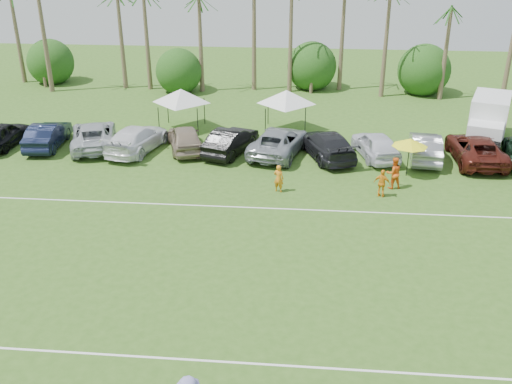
{
  "coord_description": "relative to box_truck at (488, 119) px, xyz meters",
  "views": [
    {
      "loc": [
        5.57,
        -13.13,
        13.4
      ],
      "look_at": [
        3.27,
        12.54,
        1.6
      ],
      "focal_mm": 40.0,
      "sensor_mm": 36.0,
      "label": 1
    }
  ],
  "objects": [
    {
      "name": "palm_tree_8",
      "position": [
        -5.11,
        12.22,
        5.81
      ],
      "size": [
        2.4,
        2.4,
        8.9
      ],
      "color": "brown",
      "rests_on": "ground"
    },
    {
      "name": "parked_car_9",
      "position": [
        -4.81,
        -3.71,
        -0.81
      ],
      "size": [
        2.38,
        5.38,
        1.72
      ],
      "primitive_type": "imported",
      "rotation": [
        0.0,
        0.0,
        3.03
      ],
      "color": "gray",
      "rests_on": "ground"
    },
    {
      "name": "parked_car_5",
      "position": [
        -17.35,
        -3.71,
        -0.81
      ],
      "size": [
        3.39,
        5.52,
        1.72
      ],
      "primitive_type": "imported",
      "rotation": [
        0.0,
        0.0,
        2.82
      ],
      "color": "black",
      "rests_on": "ground"
    },
    {
      "name": "parked_car_1",
      "position": [
        -29.89,
        -3.6,
        -0.81
      ],
      "size": [
        2.29,
        5.36,
        1.72
      ],
      "primitive_type": "imported",
      "rotation": [
        0.0,
        0.0,
        3.23
      ],
      "color": "black",
      "rests_on": "ground"
    },
    {
      "name": "sideline_player_a",
      "position": [
        -13.89,
        -9.57,
        -0.87
      ],
      "size": [
        0.68,
        0.56,
        1.61
      ],
      "primitive_type": "imported",
      "rotation": [
        0.0,
        0.0,
        2.81
      ],
      "color": "orange",
      "rests_on": "ground"
    },
    {
      "name": "sideline_player_c",
      "position": [
        -8.18,
        -9.73,
        -0.88
      ],
      "size": [
        1.01,
        0.72,
        1.59
      ],
      "primitive_type": "imported",
      "rotation": [
        0.0,
        0.0,
        2.74
      ],
      "color": "orange",
      "rests_on": "ground"
    },
    {
      "name": "parked_car_10",
      "position": [
        -1.67,
        -3.82,
        -0.81
      ],
      "size": [
        2.91,
        6.21,
        1.72
      ],
      "primitive_type": "imported",
      "rotation": [
        0.0,
        0.0,
        3.15
      ],
      "color": "#4E1912",
      "rests_on": "ground"
    },
    {
      "name": "bush_tree_1",
      "position": [
        -24.11,
        13.22,
        0.13
      ],
      "size": [
        4.0,
        4.0,
        4.0
      ],
      "color": "brown",
      "rests_on": "ground"
    },
    {
      "name": "bush_tree_2",
      "position": [
        -12.11,
        13.22,
        0.13
      ],
      "size": [
        4.0,
        4.0,
        4.0
      ],
      "color": "brown",
      "rests_on": "ground"
    },
    {
      "name": "parked_car_4",
      "position": [
        -20.48,
        -3.41,
        -0.81
      ],
      "size": [
        3.54,
        5.42,
        1.72
      ],
      "primitive_type": "imported",
      "rotation": [
        0.0,
        0.0,
        3.47
      ],
      "color": "gray",
      "rests_on": "ground"
    },
    {
      "name": "canopy_tent_right",
      "position": [
        -13.94,
        1.38,
        1.36
      ],
      "size": [
        4.36,
        4.36,
        3.54
      ],
      "color": "black",
      "rests_on": "ground"
    },
    {
      "name": "palm_tree_0",
      "position": [
        -40.11,
        12.22,
        5.81
      ],
      "size": [
        2.4,
        2.4,
        8.9
      ],
      "color": "brown",
      "rests_on": "ground"
    },
    {
      "name": "market_umbrella",
      "position": [
        -6.34,
        -6.58,
        0.44
      ],
      "size": [
        2.12,
        2.12,
        2.36
      ],
      "color": "black",
      "rests_on": "ground"
    },
    {
      "name": "field_lines",
      "position": [
        -18.11,
        -17.78,
        -1.67
      ],
      "size": [
        80.0,
        12.1,
        0.01
      ],
      "color": "white",
      "rests_on": "ground"
    },
    {
      "name": "parked_car_3",
      "position": [
        -23.62,
        -3.83,
        -0.81
      ],
      "size": [
        3.62,
        6.29,
        1.72
      ],
      "primitive_type": "imported",
      "rotation": [
        0.0,
        0.0,
        2.93
      ],
      "color": "white",
      "rests_on": "ground"
    },
    {
      "name": "canopy_tent_left",
      "position": [
        -21.59,
        1.04,
        1.35
      ],
      "size": [
        4.36,
        4.36,
        3.53
      ],
      "color": "black",
      "rests_on": "ground"
    },
    {
      "name": "sideline_player_b",
      "position": [
        -7.42,
        -8.49,
        -0.74
      ],
      "size": [
        1.07,
        0.93,
        1.87
      ],
      "primitive_type": "imported",
      "rotation": [
        0.0,
        0.0,
        3.42
      ],
      "color": "orange",
      "rests_on": "ground"
    },
    {
      "name": "bush_tree_3",
      "position": [
        -2.11,
        13.22,
        0.13
      ],
      "size": [
        4.0,
        4.0,
        4.0
      ],
      "color": "brown",
      "rests_on": "ground"
    },
    {
      "name": "parked_car_6",
      "position": [
        -14.21,
        -3.57,
        -0.81
      ],
      "size": [
        4.24,
        6.68,
        1.72
      ],
      "primitive_type": "imported",
      "rotation": [
        0.0,
        0.0,
        2.9
      ],
      "color": "gray",
      "rests_on": "ground"
    },
    {
      "name": "palm_tree_4",
      "position": [
        -22.11,
        12.22,
        5.81
      ],
      "size": [
        2.4,
        2.4,
        8.9
      ],
      "color": "brown",
      "rests_on": "ground"
    },
    {
      "name": "parked_car_7",
      "position": [
        -11.08,
        -3.84,
        -0.81
      ],
      "size": [
        4.27,
        6.38,
        1.72
      ],
      "primitive_type": "imported",
      "rotation": [
        0.0,
        0.0,
        3.49
      ],
      "color": "black",
      "rests_on": "ground"
    },
    {
      "name": "bush_tree_0",
      "position": [
        -37.11,
        13.22,
        0.13
      ],
      "size": [
        4.0,
        4.0,
        4.0
      ],
      "color": "brown",
      "rests_on": "ground"
    },
    {
      "name": "parked_car_8",
      "position": [
        -7.94,
        -3.63,
        -0.81
      ],
      "size": [
        3.19,
        5.38,
        1.72
      ],
      "primitive_type": "imported",
      "rotation": [
        0.0,
        0.0,
        3.39
      ],
      "color": "silver",
      "rests_on": "ground"
    },
    {
      "name": "box_truck",
      "position": [
        0.0,
        0.0,
        0.0
      ],
      "size": [
        4.17,
        6.47,
        3.13
      ],
      "rotation": [
        0.0,
        0.0,
        -0.34
      ],
      "color": "white",
      "rests_on": "ground"
    },
    {
      "name": "parked_car_0",
      "position": [
        -33.03,
        -3.8,
        -0.81
      ],
      "size": [
        2.16,
        5.09,
        1.72
      ],
      "primitive_type": "imported",
      "rotation": [
        0.0,
        0.0,
        3.12
      ],
      "color": "black",
      "rests_on": "ground"
    },
    {
      "name": "parked_car_2",
      "position": [
        -26.76,
        -3.4,
        -0.81
      ],
      "size": [
        4.66,
        6.76,
        1.72
      ],
      "primitive_type": "imported",
      "rotation": [
        0.0,
        0.0,
        3.46
      ],
      "color": "#ABB0B6",
      "rests_on": "ground"
    }
  ]
}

